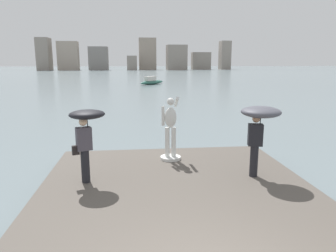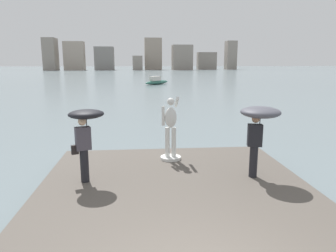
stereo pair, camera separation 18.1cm
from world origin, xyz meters
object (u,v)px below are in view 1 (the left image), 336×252
onlooker_left (86,126)px  statue_white_figure (171,131)px  boat_near (152,81)px  onlooker_right (259,120)px

onlooker_left → statue_white_figure: bearing=35.3°
boat_near → onlooker_right: bearing=-89.3°
statue_white_figure → boat_near: statue_white_figure is taller
onlooker_left → boat_near: bearing=84.4°
statue_white_figure → onlooker_left: 2.99m
statue_white_figure → onlooker_right: bearing=-39.0°
statue_white_figure → onlooker_right: size_ratio=1.04×
statue_white_figure → onlooker_right: 2.91m
onlooker_right → statue_white_figure: bearing=141.0°
boat_near → statue_white_figure: bearing=-92.4°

